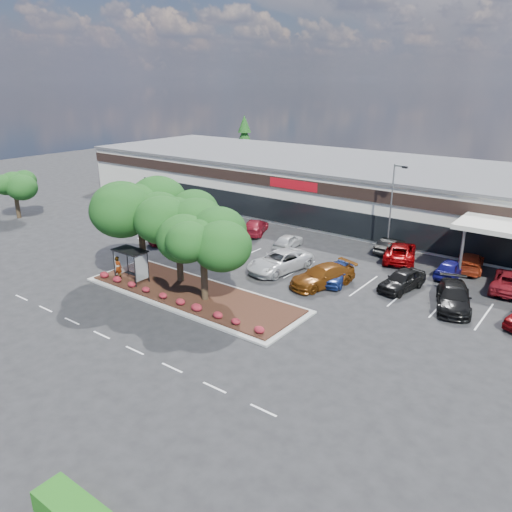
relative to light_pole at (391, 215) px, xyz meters
The scene contains 28 objects.
ground 23.38m from the light_pole, 104.44° to the right, with size 160.00×160.00×0.00m, color black.
retail_store 12.88m from the light_pole, 116.26° to the left, with size 80.40×25.20×6.25m.
landscape_island 20.24m from the light_pole, 112.90° to the right, with size 18.00×6.00×0.26m.
lane_markings 13.81m from the light_pole, 116.29° to the right, with size 33.12×20.06×0.01m.
shrub_row 22.11m from the light_pole, 110.76° to the right, with size 17.00×0.80×0.50m, color maroon, non-canonical shape.
bus_shelter 23.55m from the light_pole, 124.33° to the right, with size 2.75×1.55×2.59m.
island_tree_west 22.55m from the light_pole, 127.60° to the right, with size 7.20×7.20×7.89m, color #113C12, non-canonical shape.
island_tree_mid 20.00m from the light_pole, 120.86° to the right, with size 6.60×6.60×7.32m, color #113C12, non-canonical shape.
island_tree_east 19.69m from the light_pole, 108.54° to the right, with size 5.80×5.80×6.50m, color #113C12, non-canonical shape.
tree_west_far 42.28m from the light_pole, 160.14° to the right, with size 4.80×4.80×5.61m, color #113C12, non-canonical shape.
conifer_north_west 42.88m from the light_pole, 146.53° to the left, with size 4.40×4.40×10.00m, color #113C12.
person_waiting 24.76m from the light_pole, 125.95° to the right, with size 0.69×0.45×1.90m, color #594C47.
light_pole is the anchor object (origin of this frame).
car_0 21.28m from the light_pole, 150.32° to the right, with size 1.83×4.54×1.55m, color maroon.
car_1 19.43m from the light_pole, 156.48° to the right, with size 1.77×5.07×1.67m, color black.
car_3 11.87m from the light_pole, 118.22° to the right, with size 2.84×6.16×1.71m, color silver.
car_4 9.93m from the light_pole, 92.50° to the right, with size 1.81×4.50×1.53m, color navy.
car_5 11.20m from the light_pole, 94.99° to the right, with size 2.31×5.67×1.65m, color #6A360E.
car_6 9.39m from the light_pole, 60.81° to the right, with size 1.87×4.66×1.59m, color black.
car_7 12.50m from the light_pole, 45.60° to the right, with size 2.26×5.57×1.62m, color black.
car_9 21.03m from the light_pole, 168.73° to the right, with size 2.34×5.75×1.67m, color white.
car_10 14.25m from the light_pole, 168.81° to the right, with size 2.11×5.19×1.51m, color maroon.
car_11 9.90m from the light_pole, 151.03° to the right, with size 1.62×4.03×1.37m, color #BBBBBB.
car_13 2.95m from the light_pole, ahead, with size 1.49×4.28×1.41m, color black.
car_14 3.58m from the light_pole, 40.83° to the right, with size 2.67×5.79×1.61m, color #810305.
car_15 7.73m from the light_pole, 22.82° to the right, with size 1.77×4.40×1.50m, color #100F59.
car_16 7.98m from the light_pole, ahead, with size 2.05×5.05×1.47m, color #9C2F15.
car_17 11.89m from the light_pole, 14.65° to the right, with size 2.57×5.57×1.55m, color maroon.
Camera 1 is at (22.50, -20.71, 15.42)m, focal length 35.00 mm.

